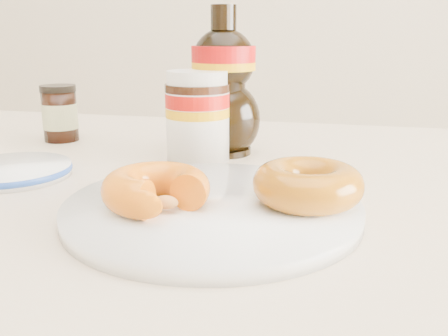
% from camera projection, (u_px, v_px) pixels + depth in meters
% --- Properties ---
extents(dining_table, '(1.40, 0.90, 0.75)m').
position_uv_depth(dining_table, '(174.00, 248.00, 0.62)').
color(dining_table, beige).
rests_on(dining_table, ground).
extents(plate, '(0.29, 0.29, 0.01)m').
position_uv_depth(plate, '(212.00, 208.00, 0.49)').
color(plate, white).
rests_on(plate, dining_table).
extents(donut_bitten, '(0.11, 0.11, 0.04)m').
position_uv_depth(donut_bitten, '(156.00, 189.00, 0.47)').
color(donut_bitten, orange).
rests_on(donut_bitten, plate).
extents(donut_whole, '(0.12, 0.12, 0.04)m').
position_uv_depth(donut_whole, '(308.00, 184.00, 0.48)').
color(donut_whole, '#984E09').
rests_on(donut_whole, plate).
extents(nutella_jar, '(0.09, 0.09, 0.12)m').
position_uv_depth(nutella_jar, '(198.00, 113.00, 0.69)').
color(nutella_jar, white).
rests_on(nutella_jar, dining_table).
extents(syrup_bottle, '(0.13, 0.12, 0.21)m').
position_uv_depth(syrup_bottle, '(224.00, 82.00, 0.72)').
color(syrup_bottle, black).
rests_on(syrup_bottle, dining_table).
extents(dark_jar, '(0.06, 0.06, 0.09)m').
position_uv_depth(dark_jar, '(60.00, 114.00, 0.82)').
color(dark_jar, black).
rests_on(dark_jar, dining_table).
extents(blue_rim_saucer, '(0.15, 0.15, 0.01)m').
position_uv_depth(blue_rim_saucer, '(12.00, 170.00, 0.62)').
color(blue_rim_saucer, white).
rests_on(blue_rim_saucer, dining_table).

